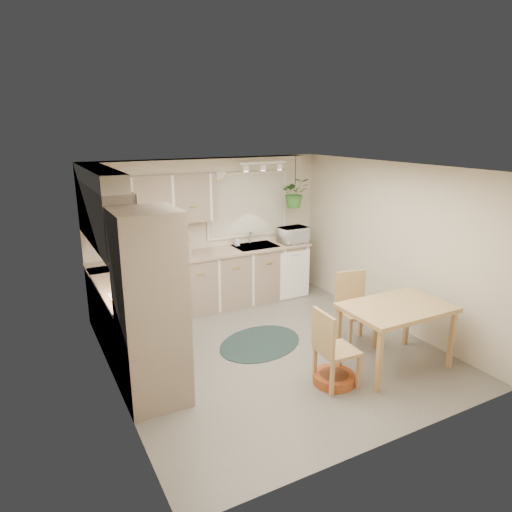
% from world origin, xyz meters
% --- Properties ---
extents(floor, '(4.20, 4.20, 0.00)m').
position_xyz_m(floor, '(0.00, 0.00, 0.00)').
color(floor, slate).
rests_on(floor, ground).
extents(ceiling, '(4.20, 4.20, 0.00)m').
position_xyz_m(ceiling, '(0.00, 0.00, 2.40)').
color(ceiling, silver).
rests_on(ceiling, wall_back).
extents(wall_back, '(4.00, 0.04, 2.40)m').
position_xyz_m(wall_back, '(0.00, 2.10, 1.20)').
color(wall_back, beige).
rests_on(wall_back, floor).
extents(wall_front, '(4.00, 0.04, 2.40)m').
position_xyz_m(wall_front, '(0.00, -2.10, 1.20)').
color(wall_front, beige).
rests_on(wall_front, floor).
extents(wall_left, '(0.04, 4.20, 2.40)m').
position_xyz_m(wall_left, '(-2.00, 0.00, 1.20)').
color(wall_left, beige).
rests_on(wall_left, floor).
extents(wall_right, '(0.04, 4.20, 2.40)m').
position_xyz_m(wall_right, '(2.00, 0.00, 1.20)').
color(wall_right, beige).
rests_on(wall_right, floor).
extents(base_cab_left, '(0.60, 1.85, 0.90)m').
position_xyz_m(base_cab_left, '(-1.70, 0.88, 0.45)').
color(base_cab_left, gray).
rests_on(base_cab_left, floor).
extents(base_cab_back, '(3.60, 0.60, 0.90)m').
position_xyz_m(base_cab_back, '(-0.20, 1.80, 0.45)').
color(base_cab_back, gray).
rests_on(base_cab_back, floor).
extents(counter_left, '(0.64, 1.89, 0.04)m').
position_xyz_m(counter_left, '(-1.69, 0.88, 0.92)').
color(counter_left, tan).
rests_on(counter_left, base_cab_left).
extents(counter_back, '(3.64, 0.64, 0.04)m').
position_xyz_m(counter_back, '(-0.20, 1.79, 0.92)').
color(counter_back, tan).
rests_on(counter_back, base_cab_back).
extents(oven_stack, '(0.65, 0.65, 2.10)m').
position_xyz_m(oven_stack, '(-1.68, -0.38, 1.05)').
color(oven_stack, gray).
rests_on(oven_stack, floor).
extents(wall_oven_face, '(0.02, 0.56, 0.58)m').
position_xyz_m(wall_oven_face, '(-1.35, -0.38, 1.05)').
color(wall_oven_face, white).
rests_on(wall_oven_face, oven_stack).
extents(upper_cab_left, '(0.35, 2.00, 0.75)m').
position_xyz_m(upper_cab_left, '(-1.82, 1.00, 1.83)').
color(upper_cab_left, gray).
rests_on(upper_cab_left, wall_left).
extents(upper_cab_back, '(2.00, 0.35, 0.75)m').
position_xyz_m(upper_cab_back, '(-1.00, 1.93, 1.83)').
color(upper_cab_back, gray).
rests_on(upper_cab_back, wall_back).
extents(soffit_left, '(0.30, 2.00, 0.20)m').
position_xyz_m(soffit_left, '(-1.85, 1.00, 2.30)').
color(soffit_left, beige).
rests_on(soffit_left, wall_left).
extents(soffit_back, '(3.60, 0.30, 0.20)m').
position_xyz_m(soffit_back, '(-0.20, 1.95, 2.30)').
color(soffit_back, beige).
rests_on(soffit_back, wall_back).
extents(cooktop, '(0.52, 0.58, 0.02)m').
position_xyz_m(cooktop, '(-1.68, 0.30, 0.94)').
color(cooktop, white).
rests_on(cooktop, counter_left).
extents(range_hood, '(0.40, 0.60, 0.14)m').
position_xyz_m(range_hood, '(-1.70, 0.30, 1.40)').
color(range_hood, white).
rests_on(range_hood, upper_cab_left).
extents(window_blinds, '(1.40, 0.02, 1.00)m').
position_xyz_m(window_blinds, '(0.70, 2.07, 1.60)').
color(window_blinds, beige).
rests_on(window_blinds, wall_back).
extents(window_frame, '(1.50, 0.02, 1.10)m').
position_xyz_m(window_frame, '(0.70, 2.08, 1.60)').
color(window_frame, silver).
rests_on(window_frame, wall_back).
extents(sink, '(0.70, 0.48, 0.10)m').
position_xyz_m(sink, '(0.70, 1.80, 0.90)').
color(sink, '#AFB2B7').
rests_on(sink, counter_back).
extents(dishwasher_front, '(0.58, 0.02, 0.83)m').
position_xyz_m(dishwasher_front, '(1.30, 1.49, 0.42)').
color(dishwasher_front, white).
rests_on(dishwasher_front, base_cab_back).
extents(track_light_bar, '(0.80, 0.04, 0.04)m').
position_xyz_m(track_light_bar, '(0.70, 1.55, 2.33)').
color(track_light_bar, white).
rests_on(track_light_bar, ceiling).
extents(wall_clock, '(0.30, 0.03, 0.30)m').
position_xyz_m(wall_clock, '(0.15, 2.07, 2.18)').
color(wall_clock, '#DAC44D').
rests_on(wall_clock, wall_back).
extents(dining_table, '(1.28, 0.86, 0.80)m').
position_xyz_m(dining_table, '(1.13, -1.03, 0.40)').
color(dining_table, tan).
rests_on(dining_table, floor).
extents(chair_left, '(0.46, 0.46, 0.93)m').
position_xyz_m(chair_left, '(0.23, -1.06, 0.47)').
color(chair_left, tan).
rests_on(chair_left, floor).
extents(chair_back, '(0.54, 0.54, 0.98)m').
position_xyz_m(chair_back, '(1.11, -0.35, 0.49)').
color(chair_back, tan).
rests_on(chair_back, floor).
extents(braided_rug, '(1.53, 1.35, 0.01)m').
position_xyz_m(braided_rug, '(-0.04, 0.26, 0.01)').
color(braided_rug, black).
rests_on(braided_rug, floor).
extents(pet_bed, '(0.61, 0.61, 0.11)m').
position_xyz_m(pet_bed, '(0.24, -1.02, 0.06)').
color(pet_bed, '#A23B20').
rests_on(pet_bed, floor).
extents(microwave, '(0.51, 0.31, 0.33)m').
position_xyz_m(microwave, '(1.38, 1.70, 1.11)').
color(microwave, white).
rests_on(microwave, counter_back).
extents(soap_bottle, '(0.10, 0.18, 0.08)m').
position_xyz_m(soap_bottle, '(0.42, 1.95, 0.98)').
color(soap_bottle, white).
rests_on(soap_bottle, counter_back).
extents(hanging_plant, '(0.58, 0.62, 0.39)m').
position_xyz_m(hanging_plant, '(1.40, 1.70, 1.75)').
color(hanging_plant, '#336C2B').
rests_on(hanging_plant, ceiling).
extents(coffee_maker, '(0.24, 0.27, 0.34)m').
position_xyz_m(coffee_maker, '(-0.94, 1.80, 1.11)').
color(coffee_maker, black).
rests_on(coffee_maker, counter_back).
extents(toaster, '(0.29, 0.20, 0.16)m').
position_xyz_m(toaster, '(-0.58, 1.82, 1.02)').
color(toaster, '#AFB2B7').
rests_on(toaster, counter_back).
extents(knife_block, '(0.11, 0.11, 0.23)m').
position_xyz_m(knife_block, '(-0.48, 1.85, 1.05)').
color(knife_block, tan).
rests_on(knife_block, counter_back).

